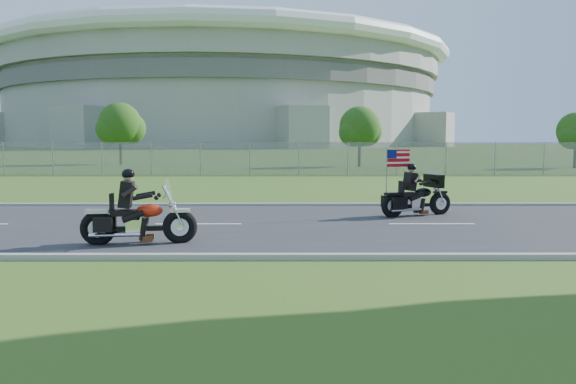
{
  "coord_description": "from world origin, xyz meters",
  "views": [
    {
      "loc": [
        0.27,
        -14.24,
        2.23
      ],
      "look_at": [
        0.3,
        0.0,
        0.87
      ],
      "focal_mm": 35.0,
      "sensor_mm": 36.0,
      "label": 1
    }
  ],
  "objects": [
    {
      "name": "curb_south",
      "position": [
        0.0,
        -4.05,
        0.05
      ],
      "size": [
        120.0,
        0.18,
        0.12
      ],
      "primitive_type": "cube",
      "color": "#9E9B93",
      "rests_on": "ground"
    },
    {
      "name": "fence",
      "position": [
        -5.0,
        20.0,
        1.0
      ],
      "size": [
        60.0,
        0.03,
        2.0
      ],
      "primitive_type": "cube",
      "color": "gray",
      "rests_on": "ground"
    },
    {
      "name": "motorcycle_follow",
      "position": [
        3.95,
        1.57,
        0.53
      ],
      "size": [
        2.19,
        1.15,
        1.91
      ],
      "rotation": [
        0.0,
        0.0,
        0.37
      ],
      "color": "black",
      "rests_on": "ground"
    },
    {
      "name": "tree_fence_mid",
      "position": [
        -13.95,
        34.04,
        3.3
      ],
      "size": [
        3.96,
        3.69,
        5.3
      ],
      "color": "#382316",
      "rests_on": "ground"
    },
    {
      "name": "tree_fence_near",
      "position": [
        6.04,
        30.04,
        2.97
      ],
      "size": [
        3.52,
        3.28,
        4.75
      ],
      "color": "#382316",
      "rests_on": "ground"
    },
    {
      "name": "ground",
      "position": [
        0.0,
        0.0,
        0.0
      ],
      "size": [
        420.0,
        420.0,
        0.0
      ],
      "primitive_type": "plane",
      "color": "#2F5A1C",
      "rests_on": "ground"
    },
    {
      "name": "road",
      "position": [
        0.0,
        0.0,
        0.02
      ],
      "size": [
        120.0,
        8.0,
        0.04
      ],
      "primitive_type": "cube",
      "color": "#28282B",
      "rests_on": "ground"
    },
    {
      "name": "curb_north",
      "position": [
        0.0,
        4.05,
        0.05
      ],
      "size": [
        120.0,
        0.18,
        0.12
      ],
      "primitive_type": "cube",
      "color": "#9E9B93",
      "rests_on": "ground"
    },
    {
      "name": "tree_fence_far",
      "position": [
        22.04,
        28.03,
        2.64
      ],
      "size": [
        3.08,
        2.87,
        4.2
      ],
      "color": "#382316",
      "rests_on": "ground"
    },
    {
      "name": "motorcycle_lead",
      "position": [
        -2.86,
        -2.65,
        0.51
      ],
      "size": [
        2.41,
        0.77,
        1.62
      ],
      "rotation": [
        0.0,
        0.0,
        0.13
      ],
      "color": "black",
      "rests_on": "ground"
    },
    {
      "name": "stadium",
      "position": [
        -20.0,
        170.0,
        15.58
      ],
      "size": [
        140.4,
        140.4,
        29.2
      ],
      "color": "#A3A099",
      "rests_on": "ground"
    }
  ]
}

